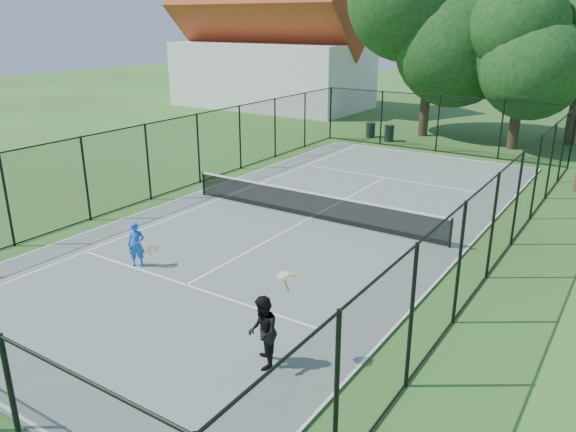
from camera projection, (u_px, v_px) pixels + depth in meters
The scene contains 11 objects.
ground at pixel (311, 219), 19.93m from camera, with size 120.00×120.00×0.00m, color #3C5A1F.
tennis_court at pixel (311, 219), 19.92m from camera, with size 11.00×24.00×0.06m, color slate.
tennis_net at pixel (311, 204), 19.74m from camera, with size 10.08×0.08×0.95m.
fence at pixel (311, 179), 19.43m from camera, with size 13.10×26.10×3.00m.
tree_near_left at pixel (431, 34), 32.40m from camera, with size 7.38×7.38×9.63m.
tree_near_mid at pixel (524, 51), 29.18m from camera, with size 6.42×6.42×8.39m.
building at pixel (271, 43), 44.46m from camera, with size 15.30×8.15×11.87m.
trash_bin_left at pixel (371, 130), 33.73m from camera, with size 0.58×0.58×0.87m.
trash_bin_right at pixel (389, 133), 32.60m from camera, with size 0.58×0.58×0.93m.
player_blue at pixel (137, 245), 15.82m from camera, with size 0.87×0.53×1.30m.
player_black at pixel (263, 332), 11.17m from camera, with size 0.91×1.04×2.02m.
Camera 1 is at (9.62, -16.13, 6.71)m, focal length 35.00 mm.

